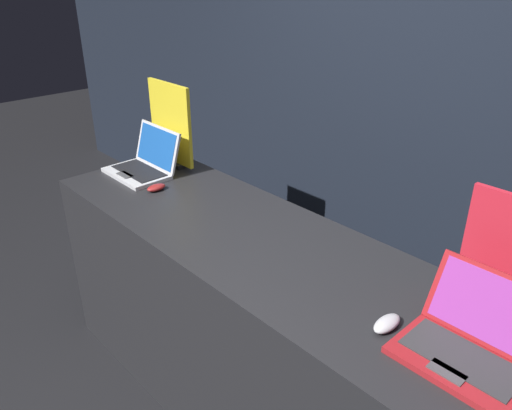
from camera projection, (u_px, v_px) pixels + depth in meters
name	position (u px, v px, depth m)	size (l,w,h in m)	color
wall_back	(424.00, 87.00, 2.61)	(8.00, 0.05, 2.80)	black
display_counter	(255.00, 329.00, 2.28)	(2.26, 0.70, 0.97)	black
laptop_front	(145.00, 163.00, 2.67)	(0.36, 0.29, 0.23)	#B7B7BC
mouse_front	(156.00, 188.00, 2.48)	(0.06, 0.10, 0.03)	maroon
promo_stand_front	(171.00, 127.00, 2.71)	(0.35, 0.07, 0.46)	black
laptop_back	(471.00, 341.00, 1.42)	(0.36, 0.32, 0.23)	maroon
mouse_back	(387.00, 324.00, 1.55)	(0.06, 0.12, 0.03)	#B2B2B7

